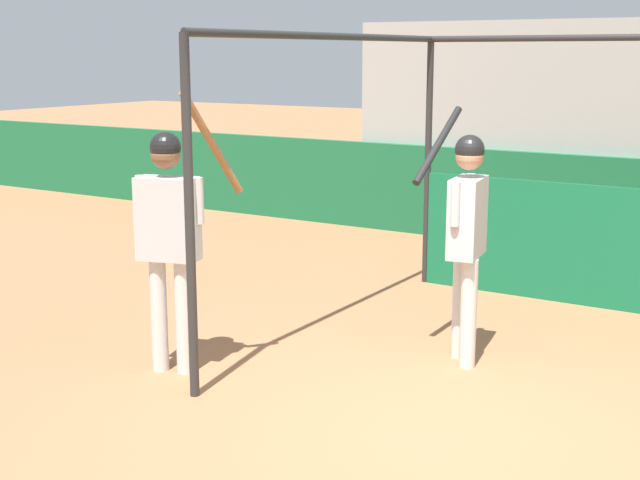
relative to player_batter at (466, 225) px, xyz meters
The scene contains 4 objects.
ground_plane 1.89m from the player_batter, 69.65° to the right, with size 60.00×60.00×0.00m, color #9E6642.
batting_cage 1.43m from the player_batter, 80.47° to the left, with size 3.28×3.99×2.63m.
player_batter is the anchor object (origin of this frame).
player_waiting 2.32m from the player_batter, 142.33° to the right, with size 0.74×0.59×2.21m.
Camera 1 is at (2.15, -5.05, 2.47)m, focal length 50.00 mm.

